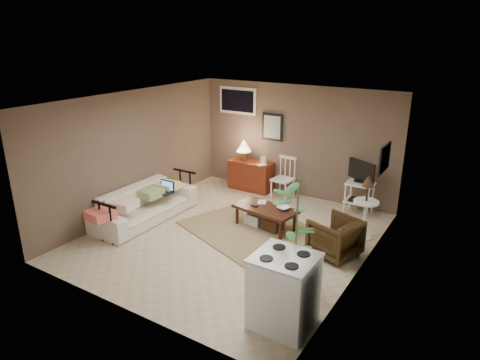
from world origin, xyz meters
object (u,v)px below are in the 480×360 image
Objects in this scene: armchair at (335,235)px; potted_plant at (296,232)px; side_table at (366,200)px; stove at (284,291)px; coffee_table at (265,216)px; red_console at (250,172)px; tv_stand at (360,186)px; sofa at (145,199)px; spindle_chair at (283,180)px.

potted_plant is (-0.10, -1.29, 0.56)m from armchair.
stove is at bearing -92.70° from side_table.
stove reaches higher than armchair.
stove is (1.52, -2.28, 0.23)m from coffee_table.
red_console is at bearing 160.15° from side_table.
red_console is 3.13m from side_table.
stove is at bearing -75.37° from potted_plant.
potted_plant is 1.79× the size of stove.
coffee_table is 1.11× the size of tv_stand.
sofa is 1.88× the size of red_console.
coffee_table is at bearing -51.74° from red_console.
potted_plant is (-0.32, -2.14, 0.19)m from side_table.
red_console is at bearing 125.61° from stove.
tv_stand is 0.95× the size of side_table.
spindle_chair is 0.79× the size of side_table.
spindle_chair is 0.83× the size of tv_stand.
potted_plant reaches higher than armchair.
tv_stand is 1.14× the size of stove.
armchair is at bearing -104.16° from side_table.
sofa is 3.10× the size of armchair.
tv_stand is 1.08m from side_table.
stove is at bearing -110.98° from sofa.
red_console is at bearing 178.39° from tv_stand.
armchair is 0.73× the size of stove.
spindle_chair reaches higher than armchair.
side_table is (2.05, -0.95, 0.29)m from spindle_chair.
stove is (1.91, -3.80, 0.05)m from spindle_chair.
coffee_table is 0.71× the size of potted_plant.
coffee_table is 1.74× the size of armchair.
sofa is 1.27× the size of potted_plant.
potted_plant is at bearing -60.78° from spindle_chair.
red_console is 0.67× the size of potted_plant.
potted_plant reaches higher than tv_stand.
armchair is (1.44, -0.29, 0.11)m from coffee_table.
stove is (3.64, -1.40, 0.05)m from sofa.
stove is at bearing -85.91° from tv_stand.
red_console is 4.16m from potted_plant.
spindle_chair is at bearing 116.73° from stove.
coffee_table is at bearing -75.39° from spindle_chair.
potted_plant is (1.73, -3.09, 0.48)m from spindle_chair.
coffee_table is 2.02m from tv_stand.
tv_stand is at bearing 1.36° from spindle_chair.
potted_plant is at bearing -98.49° from side_table.
armchair is at bearing 92.32° from stove.
side_table is at bearing -19.85° from red_console.
tv_stand is 3.85m from stove.
side_table is (3.78, 1.45, 0.29)m from sofa.
side_table reaches higher than stove.
tv_stand reaches higher than sofa.
red_console is 1.65× the size of armchair.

